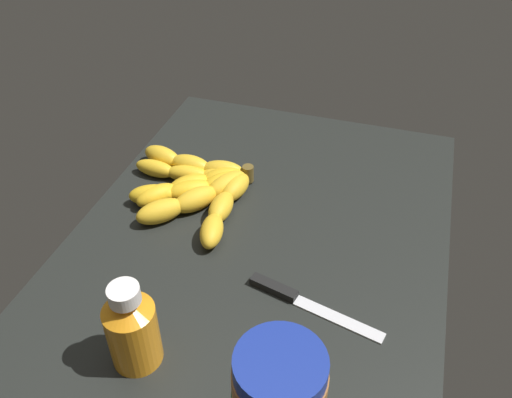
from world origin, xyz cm
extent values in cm
cube|color=black|center=(0.00, 0.00, -2.09)|extent=(80.03, 57.07, 4.17)
ellipsoid|color=gold|center=(-13.49, -10.55, 1.80)|extent=(4.40, 7.98, 3.60)
ellipsoid|color=gold|center=(-13.38, -16.63, 1.80)|extent=(4.13, 7.87, 3.60)
ellipsoid|color=gold|center=(-14.35, -22.64, 1.80)|extent=(5.37, 8.29, 3.60)
ellipsoid|color=gold|center=(-12.50, -10.34, 1.50)|extent=(5.34, 8.23, 3.00)
ellipsoid|color=gold|center=(-11.08, -16.28, 1.50)|extent=(4.00, 8.01, 3.00)
ellipsoid|color=gold|center=(-10.87, -22.39, 1.50)|extent=(3.48, 7.85, 3.00)
ellipsoid|color=gold|center=(-11.55, -9.76, 1.78)|extent=(7.03, 8.15, 3.56)
ellipsoid|color=gold|center=(-7.94, -14.44, 1.78)|extent=(7.62, 7.88, 3.56)
ellipsoid|color=gold|center=(-3.63, -18.48, 1.78)|extent=(8.01, 7.41, 3.56)
ellipsoid|color=gold|center=(-10.63, -9.19, 1.76)|extent=(8.09, 7.91, 3.52)
ellipsoid|color=gold|center=(-6.58, -13.89, 1.76)|extent=(7.34, 8.41, 3.52)
ellipsoid|color=gold|center=(-3.58, -19.32, 1.76)|extent=(6.29, 8.55, 3.52)
ellipsoid|color=gold|center=(-9.90, -8.38, 1.87)|extent=(8.84, 7.26, 3.73)
ellipsoid|color=gold|center=(-4.55, -11.94, 1.87)|extent=(8.67, 7.85, 3.73)
ellipsoid|color=gold|center=(0.31, -16.16, 1.87)|extent=(8.35, 8.31, 3.73)
ellipsoid|color=gold|center=(-9.67, -6.81, 1.75)|extent=(7.73, 4.75, 3.50)
ellipsoid|color=gold|center=(-3.95, -7.31, 1.75)|extent=(7.25, 3.57, 3.50)
ellipsoid|color=gold|center=(1.76, -6.71, 1.75)|extent=(7.77, 4.87, 3.50)
cylinder|color=brown|center=(-13.99, -6.02, 1.80)|extent=(2.00, 2.00, 3.00)
cylinder|color=navy|center=(30.80, 11.82, 15.98)|extent=(8.52, 8.52, 2.06)
cylinder|color=orange|center=(24.33, -7.78, 4.39)|extent=(6.20, 6.20, 8.78)
cone|color=orange|center=(24.33, -7.78, 9.69)|extent=(6.20, 6.20, 1.82)
cylinder|color=white|center=(24.33, -7.78, 11.59)|extent=(3.69, 3.69, 1.96)
cube|color=silver|center=(11.20, 14.85, 0.30)|extent=(4.67, 12.73, 0.50)
cube|color=black|center=(8.93, 5.28, 0.60)|extent=(3.17, 7.18, 1.20)
camera|label=1|loc=(57.12, 17.89, 56.74)|focal=37.29mm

